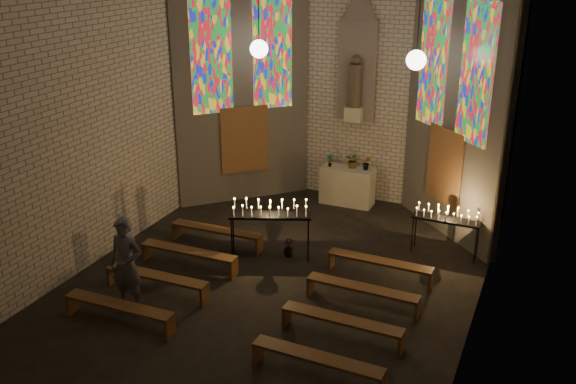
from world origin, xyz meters
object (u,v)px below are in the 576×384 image
object	(u,v)px
aisle_flower_pot	(288,247)
visitor	(126,265)
altar	(347,186)
votive_stand_right	(447,217)
votive_stand_left	(270,211)

from	to	relation	value
aisle_flower_pot	visitor	bearing A→B (deg)	-120.42
altar	votive_stand_right	size ratio (longest dim) A/B	0.93
aisle_flower_pot	votive_stand_right	xyz separation A→B (m)	(3.19, 1.44, 0.73)
votive_stand_right	visitor	size ratio (longest dim) A/B	0.80
aisle_flower_pot	visitor	xyz separation A→B (m)	(-1.91, -3.25, 0.73)
visitor	aisle_flower_pot	bearing A→B (deg)	55.48
altar	votive_stand_left	size ratio (longest dim) A/B	0.77
aisle_flower_pot	votive_stand_left	world-z (taller)	votive_stand_left
altar	visitor	world-z (taller)	visitor
votive_stand_left	votive_stand_right	size ratio (longest dim) A/B	1.21
aisle_flower_pot	visitor	size ratio (longest dim) A/B	0.22
votive_stand_left	visitor	world-z (taller)	visitor
visitor	altar	bearing A→B (deg)	68.30
votive_stand_left	visitor	distance (m)	3.40
votive_stand_right	visitor	world-z (taller)	visitor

